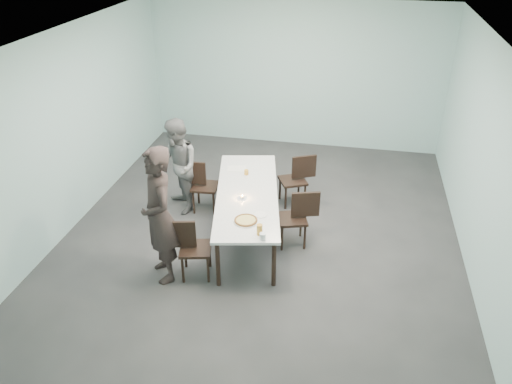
% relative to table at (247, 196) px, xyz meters
% --- Properties ---
extents(ground, '(7.00, 7.00, 0.00)m').
position_rel_table_xyz_m(ground, '(0.22, 0.18, -0.69)').
color(ground, '#333335').
rests_on(ground, ground).
extents(room_shell, '(6.02, 7.02, 3.01)m').
position_rel_table_xyz_m(room_shell, '(0.22, 0.18, 1.33)').
color(room_shell, '#A8D2D3').
rests_on(room_shell, ground).
extents(table, '(1.40, 2.73, 0.75)m').
position_rel_table_xyz_m(table, '(0.00, 0.00, 0.00)').
color(table, white).
rests_on(table, ground).
extents(chair_near_left, '(0.65, 0.50, 0.87)m').
position_rel_table_xyz_m(chair_near_left, '(-0.56, -1.12, -0.19)').
color(chair_near_left, black).
rests_on(chair_near_left, ground).
extents(chair_far_left, '(0.62, 0.45, 0.87)m').
position_rel_table_xyz_m(chair_far_left, '(-0.93, 0.61, -0.19)').
color(chair_far_left, black).
rests_on(chair_far_left, ground).
extents(chair_near_right, '(0.65, 0.52, 0.87)m').
position_rel_table_xyz_m(chair_near_right, '(0.78, -0.07, -0.19)').
color(chair_near_right, black).
rests_on(chair_near_right, ground).
extents(chair_far_right, '(0.65, 0.56, 0.87)m').
position_rel_table_xyz_m(chair_far_right, '(0.62, 1.14, -0.19)').
color(chair_far_right, black).
rests_on(chair_far_right, ground).
extents(diner_near, '(0.78, 0.84, 1.92)m').
position_rel_table_xyz_m(diner_near, '(-0.91, -1.20, 0.27)').
color(diner_near, black).
rests_on(diner_near, ground).
extents(diner_far, '(0.94, 0.98, 1.60)m').
position_rel_table_xyz_m(diner_far, '(-1.27, 0.53, 0.11)').
color(diner_far, slate).
rests_on(diner_far, ground).
extents(pizza, '(0.34, 0.34, 0.04)m').
position_rel_table_xyz_m(pizza, '(0.15, -0.79, 0.08)').
color(pizza, white).
rests_on(pizza, table).
extents(side_plate, '(0.18, 0.18, 0.01)m').
position_rel_table_xyz_m(side_plate, '(0.32, -0.58, 0.06)').
color(side_plate, white).
rests_on(side_plate, table).
extents(beer_glass, '(0.08, 0.08, 0.15)m').
position_rel_table_xyz_m(beer_glass, '(0.40, -1.06, 0.13)').
color(beer_glass, gold).
rests_on(beer_glass, table).
extents(water_tumbler, '(0.08, 0.08, 0.09)m').
position_rel_table_xyz_m(water_tumbler, '(0.45, -1.15, 0.10)').
color(water_tumbler, silver).
rests_on(water_tumbler, table).
extents(tealight, '(0.06, 0.06, 0.05)m').
position_rel_table_xyz_m(tealight, '(-0.03, -0.19, 0.08)').
color(tealight, silver).
rests_on(tealight, table).
extents(amber_tumbler, '(0.07, 0.07, 0.08)m').
position_rel_table_xyz_m(amber_tumbler, '(-0.14, 0.57, 0.10)').
color(amber_tumbler, gold).
rests_on(amber_tumbler, table).
extents(menu, '(0.34, 0.27, 0.01)m').
position_rel_table_xyz_m(menu, '(-0.33, 0.74, 0.06)').
color(menu, silver).
rests_on(menu, table).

